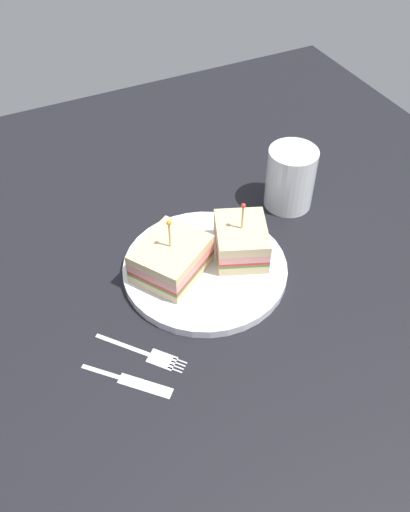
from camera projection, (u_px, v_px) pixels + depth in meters
ground_plane at (205, 276)px, 80.96cm from camera, size 114.64×114.64×2.00cm
plate at (205, 269)px, 79.76cm from camera, size 24.17×24.17×1.34cm
sandwich_half_front at (171, 258)px, 76.83cm from camera, size 13.00×12.52×9.62cm
sandwich_half_back at (242, 242)px, 79.14cm from camera, size 10.08×11.01×9.64cm
drink_glass at (290, 180)px, 88.05cm from camera, size 7.94×7.94×10.39cm
fork at (150, 355)px, 69.74cm from camera, size 9.37×10.49×0.35cm
knife at (131, 381)px, 67.03cm from camera, size 9.39×9.34×0.35cm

